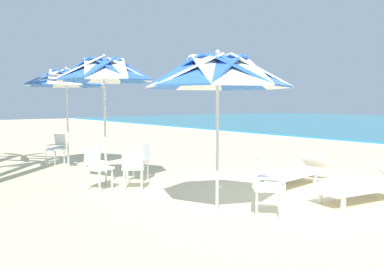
# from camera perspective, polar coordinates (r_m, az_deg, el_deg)

# --- Properties ---
(ground_plane) EXTENTS (80.00, 80.00, 0.00)m
(ground_plane) POSITION_cam_1_polar(r_m,az_deg,el_deg) (8.24, 13.42, -8.13)
(ground_plane) COLOR beige
(beach_umbrella_0) EXTENTS (2.33, 2.33, 2.60)m
(beach_umbrella_0) POSITION_cam_1_polar(r_m,az_deg,el_deg) (6.34, 3.67, 8.58)
(beach_umbrella_0) COLOR silver
(beach_umbrella_0) RESTS_ON ground
(plastic_chair_0) EXTENTS (0.63, 0.63, 0.87)m
(plastic_chair_0) POSITION_cam_1_polar(r_m,az_deg,el_deg) (6.46, 10.18, -7.05)
(plastic_chair_0) COLOR white
(plastic_chair_0) RESTS_ON ground
(beach_umbrella_1) EXTENTS (2.14, 2.14, 2.82)m
(beach_umbrella_1) POSITION_cam_1_polar(r_m,az_deg,el_deg) (8.91, -12.38, 8.66)
(beach_umbrella_1) COLOR silver
(beach_umbrella_1) RESTS_ON ground
(plastic_chair_1) EXTENTS (0.63, 0.62, 0.87)m
(plastic_chair_1) POSITION_cam_1_polar(r_m,az_deg,el_deg) (8.34, -8.39, -4.43)
(plastic_chair_1) COLOR white
(plastic_chair_1) RESTS_ON ground
(plastic_chair_2) EXTENTS (0.63, 0.63, 0.87)m
(plastic_chair_2) POSITION_cam_1_polar(r_m,az_deg,el_deg) (9.20, -7.36, -3.58)
(plastic_chair_2) COLOR white
(plastic_chair_2) RESTS_ON ground
(plastic_chair_3) EXTENTS (0.58, 0.56, 0.87)m
(plastic_chair_3) POSITION_cam_1_polar(r_m,az_deg,el_deg) (8.49, -13.35, -4.35)
(plastic_chair_3) COLOR white
(plastic_chair_3) RESTS_ON ground
(beach_umbrella_2) EXTENTS (2.24, 2.24, 2.76)m
(beach_umbrella_2) POSITION_cam_1_polar(r_m,az_deg,el_deg) (11.62, -17.43, 7.44)
(beach_umbrella_2) COLOR silver
(beach_umbrella_2) RESTS_ON ground
(plastic_chair_4) EXTENTS (0.58, 0.60, 0.87)m
(plastic_chair_4) POSITION_cam_1_polar(r_m,az_deg,el_deg) (12.30, -18.69, -1.76)
(plastic_chair_4) COLOR white
(plastic_chair_4) RESTS_ON ground
(sun_lounger_0) EXTENTS (0.96, 2.22, 0.62)m
(sun_lounger_0) POSITION_cam_1_polar(r_m,az_deg,el_deg) (7.99, 23.40, -6.71)
(sun_lounger_0) COLOR white
(sun_lounger_0) RESTS_ON ground
(sun_lounger_1) EXTENTS (0.90, 2.21, 0.62)m
(sun_lounger_1) POSITION_cam_1_polar(r_m,az_deg,el_deg) (9.03, 14.41, -5.22)
(sun_lounger_1) COLOR white
(sun_lounger_1) RESTS_ON ground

